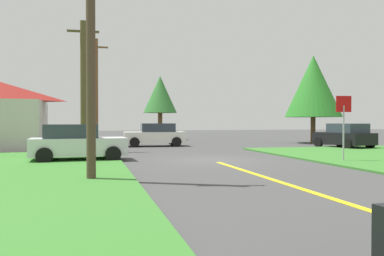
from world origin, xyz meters
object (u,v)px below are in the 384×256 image
(stop_sign, at_px, (344,116))
(utility_pole_far, at_px, (96,90))
(oak_tree_left, at_px, (313,86))
(car_approaching_junction, at_px, (155,135))
(car_on_crossroad, at_px, (345,136))
(parked_car_near_building, at_px, (77,143))
(utility_pole_mid, at_px, (83,85))
(pine_tree_center, at_px, (160,95))
(utility_pole_near, at_px, (91,14))

(stop_sign, relative_size, utility_pole_far, 0.35)
(utility_pole_far, distance_m, oak_tree_left, 17.30)
(oak_tree_left, bearing_deg, utility_pole_far, 169.48)
(stop_sign, bearing_deg, car_approaching_junction, -58.23)
(car_approaching_junction, xyz_separation_m, car_on_crossroad, (11.79, -5.09, -0.00))
(car_on_crossroad, distance_m, oak_tree_left, 6.93)
(oak_tree_left, bearing_deg, car_on_crossroad, -102.07)
(parked_car_near_building, distance_m, car_approaching_junction, 10.61)
(parked_car_near_building, bearing_deg, utility_pole_mid, 84.82)
(car_on_crossroad, height_order, utility_pole_far, utility_pole_far)
(stop_sign, height_order, car_approaching_junction, stop_sign)
(utility_pole_far, xyz_separation_m, pine_tree_center, (6.03, 5.84, 0.10))
(utility_pole_mid, xyz_separation_m, oak_tree_left, (17.83, 4.45, 0.73))
(car_approaching_junction, distance_m, car_on_crossroad, 12.84)
(utility_pole_near, bearing_deg, parked_car_near_building, 95.73)
(utility_pole_mid, height_order, pine_tree_center, utility_pole_mid)
(parked_car_near_building, bearing_deg, utility_pole_far, 82.38)
(utility_pole_mid, bearing_deg, pine_tree_center, 62.98)
(stop_sign, xyz_separation_m, car_on_crossroad, (5.71, 7.69, -1.17))
(parked_car_near_building, distance_m, utility_pole_far, 13.56)
(utility_pole_near, xyz_separation_m, utility_pole_far, (0.40, 19.22, -0.62))
(car_approaching_junction, bearing_deg, stop_sign, 118.73)
(utility_pole_mid, distance_m, oak_tree_left, 18.39)
(utility_pole_mid, bearing_deg, stop_sign, -39.21)
(car_approaching_junction, height_order, car_on_crossroad, same)
(utility_pole_near, relative_size, utility_pole_far, 1.15)
(parked_car_near_building, bearing_deg, pine_tree_center, 66.39)
(car_approaching_junction, relative_size, utility_pole_near, 0.46)
(utility_pole_near, distance_m, utility_pole_mid, 11.66)
(car_on_crossroad, bearing_deg, utility_pole_mid, 76.88)
(car_approaching_junction, bearing_deg, oak_tree_left, -174.19)
(stop_sign, relative_size, utility_pole_near, 0.30)
(car_approaching_junction, bearing_deg, utility_pole_mid, 42.08)
(car_approaching_junction, bearing_deg, car_on_crossroad, 159.94)
(parked_car_near_building, relative_size, car_approaching_junction, 0.96)
(car_on_crossroad, distance_m, utility_pole_far, 18.41)
(car_on_crossroad, xyz_separation_m, utility_pole_mid, (-16.62, 1.21, 3.07))
(utility_pole_mid, bearing_deg, utility_pole_far, 83.81)
(parked_car_near_building, xyz_separation_m, car_approaching_junction, (5.02, 9.35, 0.00))
(parked_car_near_building, distance_m, oak_tree_left, 20.92)
(car_approaching_junction, height_order, oak_tree_left, oak_tree_left)
(parked_car_near_building, relative_size, utility_pole_mid, 0.55)
(parked_car_near_building, distance_m, pine_tree_center, 20.50)
(parked_car_near_building, xyz_separation_m, pine_tree_center, (7.05, 18.92, 3.53))
(stop_sign, height_order, parked_car_near_building, stop_sign)
(utility_pole_mid, distance_m, pine_tree_center, 15.10)
(car_approaching_junction, bearing_deg, pine_tree_center, -98.71)
(pine_tree_center, bearing_deg, oak_tree_left, -39.35)
(car_approaching_junction, relative_size, oak_tree_left, 0.61)
(utility_pole_near, bearing_deg, utility_pole_mid, 92.09)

